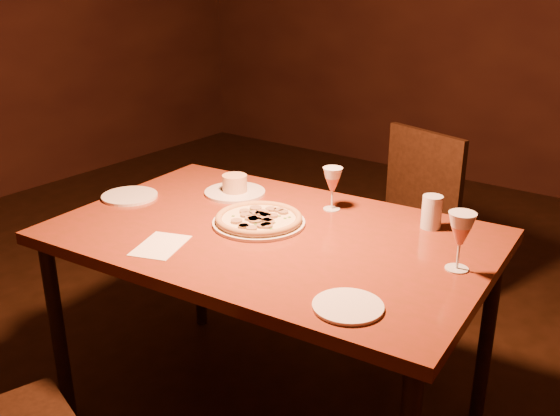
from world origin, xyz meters
The scene contains 11 objects.
floor centered at (0.00, 0.00, 0.00)m, with size 7.00×7.00×0.00m, color black.
dining_table centered at (0.24, 0.16, 0.73)m, with size 1.57×1.09×0.80m.
chair_far centered at (0.26, 1.17, 0.53)m, with size 0.57×0.57×0.94m.
pizza_plate centered at (0.17, 0.18, 0.82)m, with size 0.33×0.33×0.04m.
ramekin_saucer centered at (-0.11, 0.38, 0.83)m, with size 0.25×0.25×0.08m.
wine_glass_far centered at (0.30, 0.46, 0.89)m, with size 0.08×0.08×0.17m, color #CB6F54, non-canonical shape.
wine_glass_right centered at (0.88, 0.26, 0.89)m, with size 0.08×0.08×0.18m, color #CB6F54, non-canonical shape.
water_tumbler centered at (0.68, 0.52, 0.86)m, with size 0.07×0.07×0.12m, color silver.
side_plate_left centered at (-0.42, 0.09, 0.81)m, with size 0.22×0.22×0.01m, color silver.
side_plate_near centered at (0.73, -0.14, 0.81)m, with size 0.19×0.19×0.01m, color silver.
menu_card centered at (0.03, -0.16, 0.80)m, with size 0.14×0.20×0.00m, color white.
Camera 1 is at (1.47, -1.43, 1.66)m, focal length 40.00 mm.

